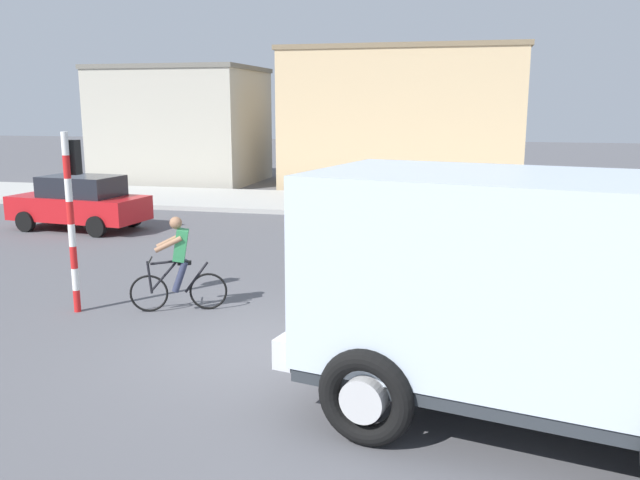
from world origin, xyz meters
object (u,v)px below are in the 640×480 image
object	(u,v)px
truck_foreground	(541,286)
traffic_light_pole	(72,197)
cyclist	(178,264)
car_red_near	(80,202)
pedestrian_near_kerb	(318,199)

from	to	relation	value
truck_foreground	traffic_light_pole	xyz separation A→B (m)	(-7.62, 2.66, 0.40)
truck_foreground	cyclist	xyz separation A→B (m)	(-5.85, 3.07, -0.80)
truck_foreground	car_red_near	bearing A→B (deg)	141.31
truck_foreground	car_red_near	distance (m)	15.58
cyclist	car_red_near	xyz separation A→B (m)	(-6.29, 6.66, -0.05)
car_red_near	cyclist	bearing A→B (deg)	-46.63
truck_foreground	car_red_near	xyz separation A→B (m)	(-12.14, 9.72, -0.85)
pedestrian_near_kerb	cyclist	bearing A→B (deg)	-93.25
truck_foreground	cyclist	distance (m)	6.66
cyclist	traffic_light_pole	xyz separation A→B (m)	(-1.77, -0.41, 1.20)
truck_foreground	traffic_light_pole	world-z (taller)	traffic_light_pole
traffic_light_pole	pedestrian_near_kerb	bearing A→B (deg)	76.03
pedestrian_near_kerb	truck_foreground	bearing A→B (deg)	-65.48
traffic_light_pole	truck_foreground	bearing A→B (deg)	-19.24
cyclist	pedestrian_near_kerb	world-z (taller)	cyclist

